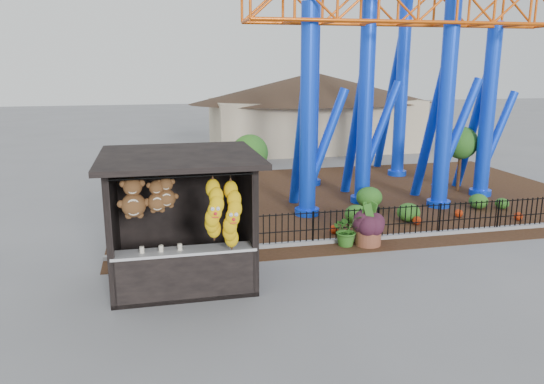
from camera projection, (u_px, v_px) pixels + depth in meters
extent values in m
plane|color=slate|center=(318.00, 289.00, 12.27)|extent=(120.00, 120.00, 0.00)
cube|color=#331E11|center=(354.00, 197.00, 20.71)|extent=(18.00, 12.00, 0.02)
cube|color=gray|center=(415.00, 235.00, 15.95)|extent=(18.00, 0.18, 0.12)
cube|color=black|center=(184.00, 278.00, 12.75)|extent=(3.20, 2.60, 0.10)
cube|color=black|center=(178.00, 207.00, 13.58)|extent=(3.20, 0.12, 3.00)
cube|color=black|center=(113.00, 225.00, 12.08)|extent=(0.12, 2.60, 3.00)
cube|color=black|center=(246.00, 217.00, 12.74)|extent=(0.12, 2.60, 3.00)
cube|color=black|center=(179.00, 157.00, 11.81)|extent=(3.50, 3.40, 0.12)
cube|color=black|center=(110.00, 242.00, 10.92)|extent=(0.14, 0.14, 3.00)
cube|color=black|center=(255.00, 232.00, 11.57)|extent=(0.14, 0.14, 3.00)
cube|color=black|center=(186.00, 275.00, 11.64)|extent=(3.00, 0.50, 1.10)
cube|color=#BBBBC0|center=(185.00, 251.00, 11.50)|extent=(3.10, 0.55, 0.06)
cylinder|color=black|center=(183.00, 177.00, 10.72)|extent=(2.90, 0.04, 0.04)
cylinder|color=#0E3DF0|center=(308.00, 113.00, 17.45)|extent=(0.56, 0.56, 7.00)
cylinder|color=#0E3DF0|center=(307.00, 212.00, 18.25)|extent=(0.84, 0.84, 0.24)
cylinder|color=#0E3DF0|center=(366.00, 105.00, 19.09)|extent=(0.56, 0.56, 7.30)
cylinder|color=#0E3DF0|center=(362.00, 199.00, 19.92)|extent=(0.84, 0.84, 0.24)
cylinder|color=#0E3DF0|center=(446.00, 103.00, 18.46)|extent=(0.56, 0.56, 7.50)
cylinder|color=#0E3DF0|center=(438.00, 203.00, 19.32)|extent=(0.84, 0.84, 0.24)
cylinder|color=#0E3DF0|center=(488.00, 112.00, 20.24)|extent=(0.56, 0.56, 6.60)
cylinder|color=#0E3DF0|center=(480.00, 192.00, 20.99)|extent=(0.84, 0.84, 0.24)
cylinder|color=#0E3DF0|center=(313.00, 72.00, 21.75)|extent=(0.56, 0.56, 9.50)
cylinder|color=#0E3DF0|center=(311.00, 182.00, 22.84)|extent=(0.84, 0.84, 0.24)
cylinder|color=#0E3DF0|center=(403.00, 60.00, 23.54)|extent=(0.56, 0.56, 10.50)
cylinder|color=#0E3DF0|center=(397.00, 173.00, 24.75)|extent=(0.84, 0.84, 0.24)
cylinder|color=#0E3DF0|center=(301.00, 136.00, 18.51)|extent=(0.36, 2.21, 5.85)
cylinder|color=#0E3DF0|center=(325.00, 143.00, 18.13)|extent=(1.62, 0.32, 3.73)
cylinder|color=#0E3DF0|center=(355.00, 127.00, 20.16)|extent=(0.36, 2.29, 6.10)
cylinder|color=#0E3DF0|center=(379.00, 133.00, 19.78)|extent=(1.67, 0.32, 3.88)
cylinder|color=#0E3DF0|center=(431.00, 127.00, 19.54)|extent=(0.36, 2.34, 6.26)
cylinder|color=#0E3DF0|center=(457.00, 133.00, 19.16)|extent=(1.71, 0.32, 3.99)
cylinder|color=#0E3DF0|center=(472.00, 130.00, 21.29)|extent=(0.36, 2.10, 5.53)
cylinder|color=#0E3DF0|center=(496.00, 136.00, 20.91)|extent=(1.54, 0.32, 3.52)
cylinder|color=brown|center=(368.00, 236.00, 15.18)|extent=(0.88, 0.88, 0.54)
ellipsoid|color=#321421|center=(369.00, 216.00, 15.04)|extent=(0.70, 0.70, 0.64)
imported|color=#1C5E1B|center=(347.00, 230.00, 15.08)|extent=(0.93, 0.83, 0.96)
ellipsoid|color=#295F1C|center=(356.00, 214.00, 17.20)|extent=(0.77, 0.77, 0.61)
ellipsoid|color=#295F1C|center=(409.00, 212.00, 17.44)|extent=(0.76, 0.76, 0.60)
ellipsoid|color=#295F1C|center=(478.00, 201.00, 18.99)|extent=(0.67, 0.67, 0.53)
ellipsoid|color=#295F1C|center=(369.00, 197.00, 19.12)|extent=(0.94, 0.94, 0.75)
ellipsoid|color=#295F1C|center=(502.00, 204.00, 18.96)|extent=(0.48, 0.48, 0.39)
sphere|color=#B02A0B|center=(334.00, 229.00, 16.17)|extent=(0.28, 0.28, 0.28)
sphere|color=#B02A0B|center=(417.00, 221.00, 17.09)|extent=(0.28, 0.28, 0.28)
sphere|color=#B02A0B|center=(459.00, 213.00, 17.92)|extent=(0.28, 0.28, 0.28)
sphere|color=#B02A0B|center=(518.00, 216.00, 17.57)|extent=(0.28, 0.28, 0.28)
cube|color=#BFAD8C|center=(313.00, 124.00, 32.16)|extent=(12.00, 6.00, 3.00)
cone|color=#332319|center=(314.00, 84.00, 31.60)|extent=(15.00, 15.00, 1.80)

